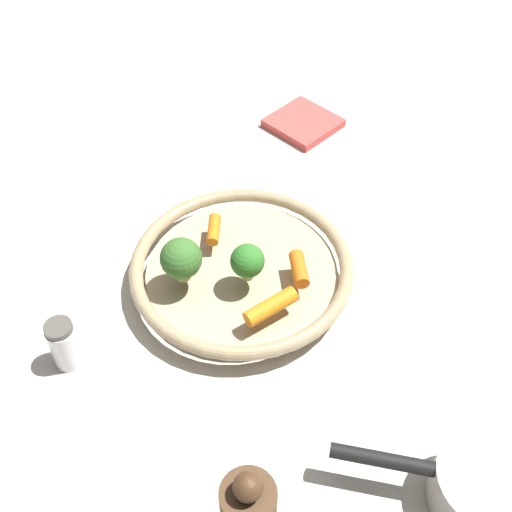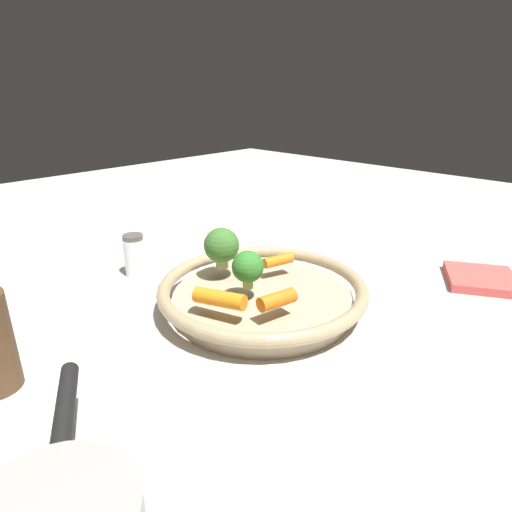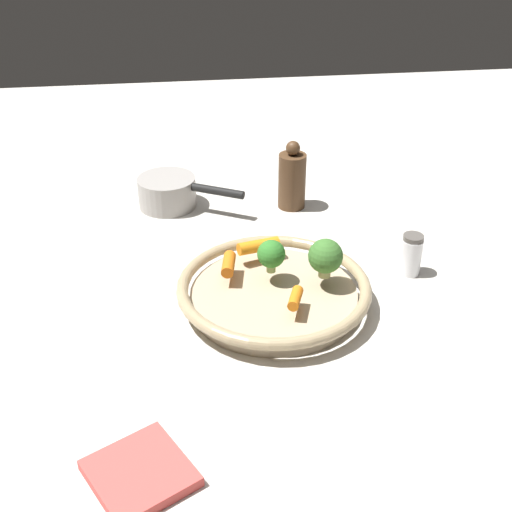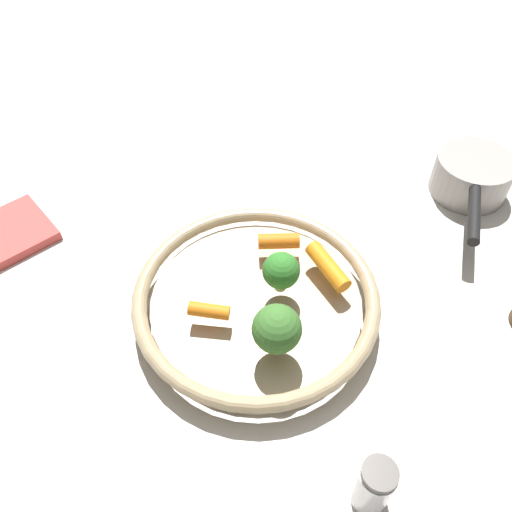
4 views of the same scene
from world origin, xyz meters
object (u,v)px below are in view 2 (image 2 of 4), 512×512
Objects in this scene: salt_shaker at (135,255)px; dish_towel at (481,279)px; serving_bowl at (262,294)px; baby_carrot_right at (278,260)px; baby_carrot_center at (220,299)px; baby_carrot_back at (277,300)px; broccoli_floret_large at (222,246)px; broccoli_floret_mid at (250,268)px.

dish_towel is at bearing -49.56° from salt_shaker.
baby_carrot_right is at bearing 20.47° from serving_bowl.
salt_shaker reaches higher than baby_carrot_center.
baby_carrot_right is 0.34m from dish_towel.
broccoli_floret_large is (0.04, 0.14, 0.02)m from baby_carrot_back.
serving_bowl reaches higher than dish_towel.
broccoli_floret_large reaches higher than baby_carrot_back.
baby_carrot_right is 0.67× the size of baby_carrot_center.
salt_shaker is at bearing 97.48° from broccoli_floret_mid.
broccoli_floret_large is at bearing 46.56° from baby_carrot_center.
serving_bowl is 4.78× the size of broccoli_floret_large.
broccoli_floret_large is at bearing 138.52° from baby_carrot_right.
serving_bowl is at bearing 56.50° from baby_carrot_back.
serving_bowl is 0.24m from salt_shaker.
baby_carrot_center reaches higher than baby_carrot_right.
baby_carrot_back is 0.97× the size of broccoli_floret_mid.
broccoli_floret_large is 0.59× the size of dish_towel.
dish_towel is at bearing -41.34° from broccoli_floret_large.
baby_carrot_back is 0.38m from dish_towel.
serving_bowl is at bearing -159.53° from baby_carrot_right.
salt_shaker is (-0.06, 0.24, 0.01)m from serving_bowl.
baby_carrot_center is (-0.09, -0.01, 0.03)m from serving_bowl.
baby_carrot_center reaches higher than serving_bowl.
baby_carrot_back is at bearing -86.58° from salt_shaker.
baby_carrot_right is at bearing -41.48° from broccoli_floret_large.
broccoli_floret_mid reaches higher than serving_bowl.
baby_carrot_center is at bearing -96.93° from salt_shaker.
baby_carrot_back is 0.83× the size of broccoli_floret_large.
serving_bowl is 6.37× the size of baby_carrot_right.
broccoli_floret_mid is (0.06, 0.01, 0.02)m from baby_carrot_center.
baby_carrot_back is 0.07m from baby_carrot_center.
dish_towel is at bearing -20.77° from baby_carrot_back.
broccoli_floret_large reaches higher than salt_shaker.
broccoli_floret_large reaches higher than baby_carrot_center.
dish_towel is at bearing -32.63° from serving_bowl.
broccoli_floret_large is (0.09, 0.09, 0.02)m from baby_carrot_center.
broccoli_floret_large is at bearing 73.86° from broccoli_floret_mid.
baby_carrot_back is at bearing 159.23° from dish_towel.
baby_carrot_back is 0.15m from broccoli_floret_large.
broccoli_floret_mid is 0.40m from dish_towel.
baby_carrot_center is (-0.15, -0.03, 0.00)m from baby_carrot_right.
baby_carrot_back is at bearing -104.60° from broccoli_floret_large.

